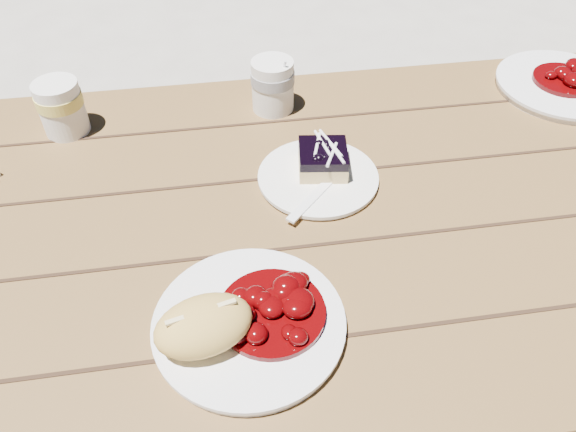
{
  "coord_description": "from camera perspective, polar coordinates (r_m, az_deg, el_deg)",
  "views": [
    {
      "loc": [
        -0.11,
        -0.63,
        1.36
      ],
      "look_at": [
        -0.03,
        -0.07,
        0.81
      ],
      "focal_mm": 35.0,
      "sensor_mm": 36.0,
      "label": 1
    }
  ],
  "objects": [
    {
      "name": "blueberry_cake",
      "position": [
        0.93,
        3.56,
        5.81
      ],
      "size": [
        0.09,
        0.09,
        0.05
      ],
      "rotation": [
        0.0,
        0.0,
        -0.14
      ],
      "color": "#DDBE78",
      "rests_on": "dessert_plate"
    },
    {
      "name": "coffee_cup",
      "position": [
        1.08,
        -1.56,
        13.11
      ],
      "size": [
        0.08,
        0.08,
        0.1
      ],
      "primitive_type": "cylinder",
      "color": "white",
      "rests_on": "picnic_table"
    },
    {
      "name": "second_plate",
      "position": [
        1.28,
        26.08,
        11.8
      ],
      "size": [
        0.25,
        0.25,
        0.02
      ],
      "primitive_type": "cylinder",
      "color": "white",
      "rests_on": "picnic_table"
    },
    {
      "name": "dessert_plate",
      "position": [
        0.93,
        3.07,
        3.89
      ],
      "size": [
        0.19,
        0.19,
        0.01
      ],
      "primitive_type": "cylinder",
      "color": "white",
      "rests_on": "picnic_table"
    },
    {
      "name": "main_plate",
      "position": [
        0.73,
        -3.96,
        -10.97
      ],
      "size": [
        0.24,
        0.24,
        0.02
      ],
      "primitive_type": "cylinder",
      "color": "white",
      "rests_on": "picnic_table"
    },
    {
      "name": "picnic_table",
      "position": [
        1.0,
        0.97,
        -5.99
      ],
      "size": [
        2.0,
        1.55,
        0.75
      ],
      "color": "brown",
      "rests_on": "ground"
    },
    {
      "name": "fork_dessert",
      "position": [
        0.88,
        2.49,
        1.84
      ],
      "size": [
        0.13,
        0.13,
        0.0
      ],
      "primitive_type": null,
      "rotation": [
        0.0,
        0.0,
        -0.76
      ],
      "color": "white",
      "rests_on": "dessert_plate"
    },
    {
      "name": "goulash_stew",
      "position": [
        0.71,
        -1.69,
        -9.05
      ],
      "size": [
        0.14,
        0.14,
        0.04
      ],
      "primitive_type": null,
      "color": "#510204",
      "rests_on": "main_plate"
    },
    {
      "name": "ground",
      "position": [
        1.5,
        0.68,
        -20.43
      ],
      "size": [
        60.0,
        60.0,
        0.0
      ],
      "primitive_type": "plane",
      "color": "#A9A298",
      "rests_on": "ground"
    },
    {
      "name": "second_cup",
      "position": [
        1.09,
        -22.02,
        10.16
      ],
      "size": [
        0.08,
        0.08,
        0.1
      ],
      "primitive_type": "cylinder",
      "color": "white",
      "rests_on": "picnic_table"
    },
    {
      "name": "bread_roll",
      "position": [
        0.69,
        -8.57,
        -10.95
      ],
      "size": [
        0.14,
        0.11,
        0.06
      ],
      "primitive_type": "ellipsoid",
      "rotation": [
        0.0,
        0.0,
        0.25
      ],
      "color": "#D6AC52",
      "rests_on": "main_plate"
    },
    {
      "name": "second_stew",
      "position": [
        1.27,
        26.49,
        12.88
      ],
      "size": [
        0.12,
        0.12,
        0.04
      ],
      "primitive_type": null,
      "color": "#510204",
      "rests_on": "second_plate"
    }
  ]
}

